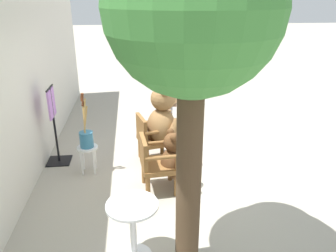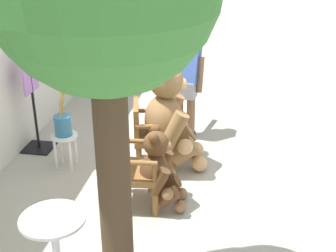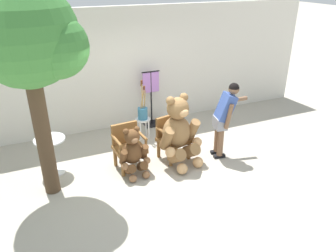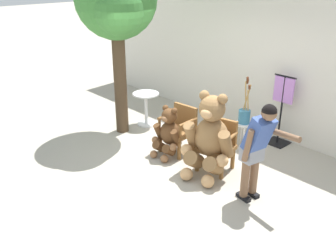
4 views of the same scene
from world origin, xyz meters
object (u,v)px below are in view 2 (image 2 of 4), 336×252
(teddy_bear_small, at_px, (159,169))
(white_stool, at_px, (65,142))
(brush_bucket, at_px, (63,122))
(round_side_table, at_px, (56,244))
(wooden_chair_right, at_px, (150,132))
(wooden_chair_left, at_px, (133,167))
(clothing_display_stand, at_px, (33,101))
(teddy_bear_large, at_px, (170,116))
(person_visitor, at_px, (187,76))

(teddy_bear_small, xyz_separation_m, white_stool, (0.66, 1.35, -0.11))
(brush_bucket, xyz_separation_m, round_side_table, (-2.04, -0.71, -0.19))
(brush_bucket, bearing_deg, wooden_chair_right, -76.89)
(wooden_chair_left, relative_size, clothing_display_stand, 0.63)
(teddy_bear_small, xyz_separation_m, clothing_display_stand, (1.08, 1.93, 0.26))
(brush_bucket, relative_size, clothing_display_stand, 0.66)
(wooden_chair_left, relative_size, wooden_chair_right, 1.00)
(teddy_bear_large, height_order, clothing_display_stand, teddy_bear_large)
(wooden_chair_right, distance_m, teddy_bear_large, 0.35)
(person_visitor, xyz_separation_m, clothing_display_stand, (-0.81, 1.99, -0.20))
(teddy_bear_large, distance_m, brush_bucket, 1.35)
(brush_bucket, bearing_deg, teddy_bear_large, -78.06)
(white_stool, height_order, round_side_table, round_side_table)
(brush_bucket, bearing_deg, white_stool, -166.09)
(teddy_bear_large, distance_m, teddy_bear_small, 0.97)
(wooden_chair_left, height_order, white_stool, wooden_chair_left)
(round_side_table, bearing_deg, person_visitor, -12.00)
(wooden_chair_right, xyz_separation_m, round_side_table, (-2.29, 0.35, -0.01))
(person_visitor, distance_m, clothing_display_stand, 2.15)
(wooden_chair_right, xyz_separation_m, clothing_display_stand, (0.17, 1.64, 0.26))
(teddy_bear_large, height_order, brush_bucket, teddy_bear_large)
(person_visitor, distance_m, round_side_table, 3.38)
(wooden_chair_left, relative_size, person_visitor, 0.55)
(white_stool, relative_size, round_side_table, 0.64)
(teddy_bear_large, height_order, person_visitor, person_visitor)
(teddy_bear_small, height_order, person_visitor, person_visitor)
(white_stool, bearing_deg, teddy_bear_large, -77.97)
(wooden_chair_left, distance_m, person_visitor, 1.99)
(brush_bucket, bearing_deg, round_side_table, -160.74)
(wooden_chair_left, relative_size, teddy_bear_large, 0.61)
(wooden_chair_right, distance_m, white_stool, 1.10)
(white_stool, bearing_deg, brush_bucket, 13.91)
(wooden_chair_left, bearing_deg, brush_bucket, 57.88)
(clothing_display_stand, bearing_deg, teddy_bear_small, -119.20)
(wooden_chair_right, distance_m, clothing_display_stand, 1.67)
(person_visitor, height_order, brush_bucket, person_visitor)
(wooden_chair_left, height_order, round_side_table, wooden_chair_left)
(teddy_bear_small, height_order, clothing_display_stand, clothing_display_stand)
(wooden_chair_right, relative_size, round_side_table, 1.19)
(teddy_bear_large, height_order, white_stool, teddy_bear_large)
(person_visitor, bearing_deg, wooden_chair_right, 160.60)
(white_stool, distance_m, round_side_table, 2.17)
(wooden_chair_right, relative_size, person_visitor, 0.55)
(white_stool, xyz_separation_m, brush_bucket, (0.00, 0.00, 0.28))
(clothing_display_stand, bearing_deg, wooden_chair_left, -123.61)
(wooden_chair_left, bearing_deg, teddy_bear_small, -88.14)
(wooden_chair_left, xyz_separation_m, white_stool, (0.67, 1.06, -0.11))
(wooden_chair_left, xyz_separation_m, brush_bucket, (0.67, 1.06, 0.17))
(teddy_bear_small, distance_m, white_stool, 1.51)
(teddy_bear_large, bearing_deg, white_stool, 102.03)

